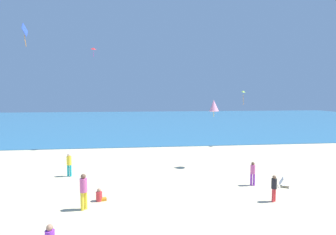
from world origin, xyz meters
TOP-DOWN VIEW (x-y plane):
  - ground_plane at (0.00, 10.00)m, footprint 120.00×120.00m
  - ocean_water at (0.00, 53.07)m, footprint 120.00×60.00m
  - beach_chair_far_right at (7.18, 9.46)m, footprint 0.79×0.77m
  - person_0 at (5.42, 7.26)m, footprint 0.38×0.38m
  - person_2 at (-3.47, 8.43)m, footprint 0.57×0.38m
  - person_3 at (-6.01, 13.22)m, footprint 0.39×0.39m
  - person_4 at (-4.09, 7.38)m, footprint 0.49×0.49m
  - person_6 at (5.42, 9.91)m, footprint 0.39×0.39m
  - kite_red at (-5.51, 22.89)m, footprint 0.57×0.54m
  - kite_lime at (9.81, 22.70)m, footprint 0.53×0.56m
  - kite_blue at (-8.75, 13.95)m, footprint 0.24×0.90m
  - kite_pink at (4.29, 14.55)m, footprint 0.82×0.90m

SIDE VIEW (x-z plane):
  - ground_plane at x=0.00m, z-range 0.00..0.00m
  - ocean_water at x=0.00m, z-range 0.00..0.05m
  - beach_chair_far_right at x=7.18m, z-range -0.04..0.52m
  - person_2 at x=-3.47m, z-range -0.09..0.58m
  - person_0 at x=5.42m, z-range 0.11..1.49m
  - person_6 at x=5.42m, z-range 0.11..1.55m
  - person_3 at x=-6.01m, z-range 0.12..1.69m
  - person_4 at x=-4.09m, z-range 0.13..1.88m
  - kite_pink at x=4.29m, z-range 3.99..5.30m
  - kite_lime at x=9.81m, z-range 4.98..6.50m
  - kite_blue at x=-8.75m, z-range 8.93..10.47m
  - kite_red at x=-5.51m, z-range 9.48..10.42m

